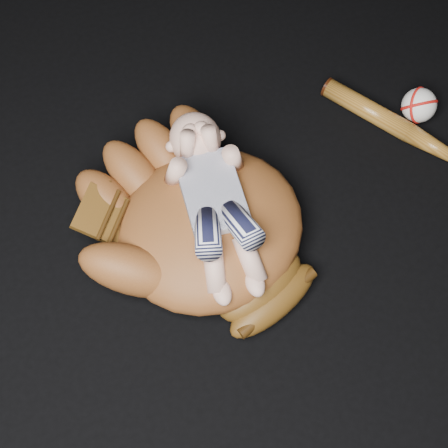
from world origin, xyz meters
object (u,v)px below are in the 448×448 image
object	(u,v)px
newborn_baby	(216,205)
baseball	(419,105)
baseball_bat	(419,138)
baseball_glove	(210,224)

from	to	relation	value
newborn_baby	baseball	world-z (taller)	newborn_baby
baseball	baseball_bat	bearing A→B (deg)	-115.76
baseball_glove	baseball_bat	size ratio (longest dim) A/B	1.12
newborn_baby	baseball	bearing A→B (deg)	19.07
baseball_glove	baseball	xyz separation A→B (m)	(0.55, 0.13, -0.04)
baseball_glove	newborn_baby	xyz separation A→B (m)	(0.02, 0.00, 0.06)
baseball_glove	newborn_baby	world-z (taller)	newborn_baby
baseball_glove	baseball_bat	distance (m)	0.52
newborn_baby	baseball	xyz separation A→B (m)	(0.53, 0.13, -0.10)
newborn_baby	baseball_bat	xyz separation A→B (m)	(0.50, 0.06, -0.12)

